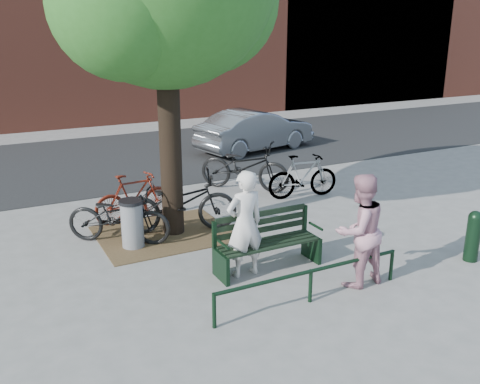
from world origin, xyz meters
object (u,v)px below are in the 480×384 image
litter_bin (132,224)px  bicycle_c (179,203)px  person_left (245,224)px  parked_car (255,130)px  person_right (360,230)px  park_bench (266,240)px  bollard (473,234)px

litter_bin → bicycle_c: size_ratio=0.40×
person_left → parked_car: bearing=-122.6°
person_right → bicycle_c: 3.64m
person_right → bicycle_c: (-1.62, 3.25, -0.29)m
litter_bin → parked_car: 8.00m
person_right → litter_bin: (-2.63, 2.92, -0.42)m
person_right → litter_bin: size_ratio=1.98×
litter_bin → person_right: bearing=-48.1°
park_bench → person_right: person_right is taller
person_left → bollard: person_left is taller
parked_car → litter_bin: bearing=123.1°
bollard → person_right: bearing=174.8°
park_bench → litter_bin: bearing=133.1°
bicycle_c → person_left: bearing=-157.3°
person_right → litter_bin: person_right is taller
park_bench → person_left: size_ratio=1.02×
parked_car → bollard: bearing=162.8°
park_bench → person_right: bearing=-49.9°
park_bench → bollard: (3.20, -1.33, -0.01)m
park_bench → bicycle_c: (-0.67, 2.12, 0.10)m
park_bench → person_left: bearing=-169.6°
park_bench → bicycle_c: size_ratio=0.79×
person_right → bicycle_c: bearing=-66.1°
person_right → parked_car: (2.97, 8.64, -0.23)m
person_left → parked_car: 8.75m
park_bench → person_right: size_ratio=1.00×
person_left → bicycle_c: person_left is taller
person_left → bollard: bearing=158.0°
park_bench → person_right: (0.95, -1.13, 0.39)m
bollard → bicycle_c: (-3.87, 3.46, 0.11)m
person_left → bicycle_c: 2.23m
park_bench → bicycle_c: bicycle_c is taller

